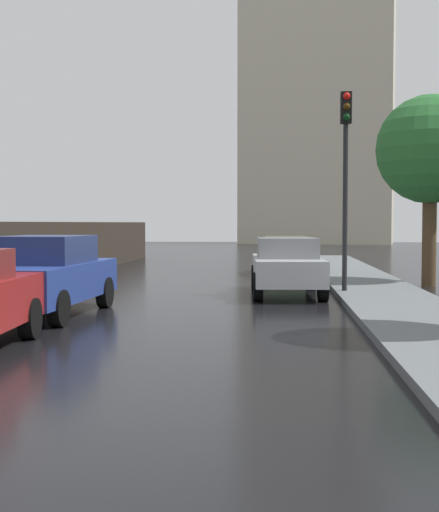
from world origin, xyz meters
TOP-DOWN VIEW (x-y plane):
  - car_green_near_kerb at (2.92, 18.52)m, footprint 1.89×4.15m
  - car_silver_far_ahead at (2.82, 11.43)m, footprint 1.86×4.20m
  - car_blue_far_lane at (-1.88, 7.25)m, footprint 1.90×4.28m
  - traffic_light at (4.22, 11.28)m, footprint 0.26×0.39m
  - street_tree_mid at (6.87, 14.27)m, footprint 3.05×3.05m
  - distant_tower at (6.22, 55.47)m, footprint 13.78×9.89m

SIDE VIEW (x-z plane):
  - car_green_near_kerb at x=2.92m, z-range 0.05..1.36m
  - car_silver_far_ahead at x=2.82m, z-range 0.03..1.45m
  - car_blue_far_lane at x=-1.88m, z-range 0.02..1.56m
  - traffic_light at x=4.22m, z-range 1.03..5.83m
  - street_tree_mid at x=6.87m, z-range 1.13..6.51m
  - distant_tower at x=6.22m, z-range -2.98..31.19m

